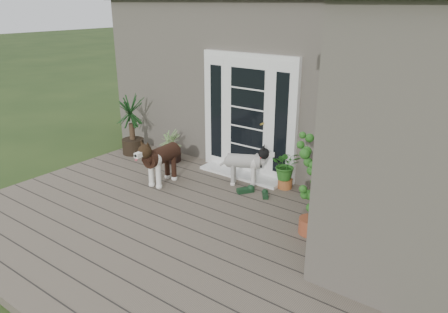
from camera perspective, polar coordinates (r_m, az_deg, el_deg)
The scene contains 15 objects.
deck at distance 6.21m, azimuth -6.80°, elevation -9.22°, with size 6.20×4.60×0.12m, color #6B5B4C.
house_main at distance 9.10m, azimuth 11.66°, elevation 10.00°, with size 7.40×4.00×3.10m, color #665E54.
house_wing at distance 5.28m, azimuth 25.30°, elevation 1.21°, with size 1.60×2.40×3.10m, color #665E54.
door_unit at distance 7.51m, azimuth 3.27°, elevation 5.50°, with size 1.90×0.14×2.15m, color white.
door_step at distance 7.69m, azimuth 2.30°, elevation -2.39°, with size 1.60×0.40×0.05m, color white.
brindle_dog at distance 7.32m, azimuth -8.29°, elevation -0.83°, with size 0.39×0.90×0.75m, color #371E14, non-canonical shape.
white_dog at distance 7.22m, azimuth 2.67°, elevation -1.47°, with size 0.32×0.75×0.63m, color silver, non-canonical shape.
spider_plant at distance 8.35m, azimuth -7.16°, elevation 1.62°, with size 0.64×0.64×0.68m, color #7E9159, non-canonical shape.
yucca at distance 8.83m, azimuth -12.29°, elevation 4.12°, with size 0.83×0.83×1.21m, color black, non-canonical shape.
herb_a at distance 7.16m, azimuth 8.26°, elevation -1.99°, with size 0.47×0.47×0.60m, color #1C6322.
herb_b at distance 6.42m, azimuth 13.36°, elevation -4.63°, with size 0.45×0.45×0.67m, color #225217.
herb_c at distance 6.71m, azimuth 17.94°, elevation -4.56°, with size 0.36×0.36×0.55m, color #205618.
sapling at distance 5.64m, azimuth 11.85°, elevation -3.11°, with size 0.46×0.46×1.57m, color #1D6620, non-canonical shape.
clog_left at distance 6.90m, azimuth 5.54°, elevation -5.08°, with size 0.12×0.26×0.08m, color black, non-canonical shape.
clog_right at distance 7.02m, azimuth 2.88°, elevation -4.46°, with size 0.15×0.32×0.10m, color #14321A, non-canonical shape.
Camera 1 is at (3.79, -3.48, 3.09)m, focal length 34.11 mm.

